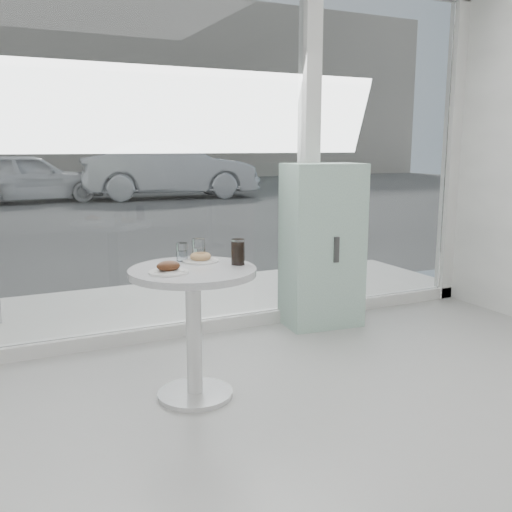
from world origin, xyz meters
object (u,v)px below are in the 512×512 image
car_white (27,178)px  water_tumbler_a (182,253)px  plate_donut (201,258)px  water_tumbler_b (199,250)px  main_table (193,306)px  cola_glass (238,252)px  plate_fritter (169,268)px  car_silver (169,170)px  mint_cabinet (322,245)px

car_white → water_tumbler_a: car_white is taller
car_white → plate_donut: bearing=173.1°
car_white → water_tumbler_b: (0.08, -12.72, 0.18)m
main_table → plate_donut: size_ratio=3.63×
water_tumbler_b → cola_glass: (0.15, -0.24, 0.02)m
car_white → cola_glass: (0.23, -12.96, 0.19)m
plate_donut → water_tumbler_b: 0.08m
water_tumbler_a → plate_fritter: bearing=-120.3°
main_table → car_silver: bearing=73.4°
car_white → water_tumbler_b: size_ratio=29.89×
water_tumbler_a → water_tumbler_b: bearing=-2.6°
water_tumbler_a → cola_glass: size_ratio=0.73×
mint_cabinet → cola_glass: size_ratio=8.79×
cola_glass → plate_fritter: bearing=-174.3°
car_silver → plate_donut: car_silver is taller
car_white → car_silver: 3.72m
car_silver → water_tumbler_b: 12.91m
water_tumbler_a → water_tumbler_b: size_ratio=0.86×
plate_donut → mint_cabinet: bearing=29.1°
main_table → mint_cabinet: mint_cabinet is taller
water_tumbler_a → water_tumbler_b: 0.10m
car_silver → cola_glass: car_silver is taller
mint_cabinet → plate_fritter: size_ratio=6.09×
mint_cabinet → car_white: mint_cabinet is taller
plate_donut → water_tumbler_b: (0.01, 0.07, 0.04)m
car_white → plate_fritter: (-0.20, -13.00, 0.15)m
main_table → water_tumbler_a: 0.35m
mint_cabinet → car_silver: 11.96m
water_tumbler_b → car_silver: bearing=73.7°
water_tumbler_b → cola_glass: bearing=-57.4°
mint_cabinet → car_silver: size_ratio=0.27×
cola_glass → car_white: bearing=91.0°
water_tumbler_a → plate_donut: bearing=-39.0°
main_table → cola_glass: 0.40m
plate_donut → water_tumbler_a: size_ratio=1.94×
car_silver → water_tumbler_a: 12.93m
mint_cabinet → plate_donut: bearing=-145.3°
plate_fritter → main_table: bearing=21.7°
cola_glass → water_tumbler_a: bearing=136.5°
mint_cabinet → car_silver: bearing=84.3°
mint_cabinet → car_white: bearing=102.0°
plate_fritter → cola_glass: size_ratio=1.44×
car_white → car_silver: bearing=-102.2°
plate_fritter → water_tumbler_a: water_tumbler_a is taller
main_table → plate_donut: (0.10, 0.15, 0.24)m
plate_fritter → cola_glass: cola_glass is taller
car_white → main_table: bearing=172.7°
mint_cabinet → cola_glass: (-1.14, -0.90, 0.19)m
main_table → car_silver: car_silver is taller
mint_cabinet → car_white: 12.13m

